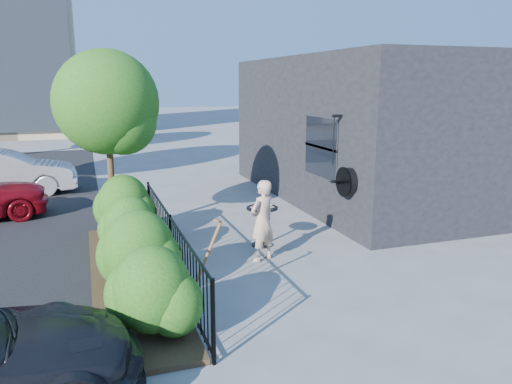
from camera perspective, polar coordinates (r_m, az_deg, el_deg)
name	(u,v)px	position (r m, az deg, el deg)	size (l,w,h in m)	color
ground	(253,265)	(9.32, -0.35, -8.36)	(120.00, 120.00, 0.00)	gray
shop_building	(381,128)	(15.26, 14.08, 7.14)	(6.22, 9.00, 4.00)	black
fence	(171,245)	(8.80, -9.70, -5.95)	(0.05, 6.05, 1.10)	black
planting_bed	(131,278)	(8.90, -14.09, -9.50)	(1.30, 6.00, 0.08)	#382616
shrubs	(134,239)	(8.78, -13.72, -5.21)	(1.10, 5.60, 1.24)	#1E5012
patio_tree	(110,109)	(11.05, -16.33, 9.11)	(2.20, 2.20, 3.94)	#3F2B19
cafe_table	(262,219)	(10.23, 0.71, -3.12)	(0.65, 0.65, 0.87)	black
woman	(262,221)	(9.34, 0.74, -3.30)	(0.57, 0.37, 1.55)	tan
shovel	(203,269)	(7.51, -6.05, -8.71)	(0.54, 0.18, 1.39)	brown
car_silver	(3,173)	(16.61, -26.95, 1.97)	(1.44, 4.13, 1.36)	silver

